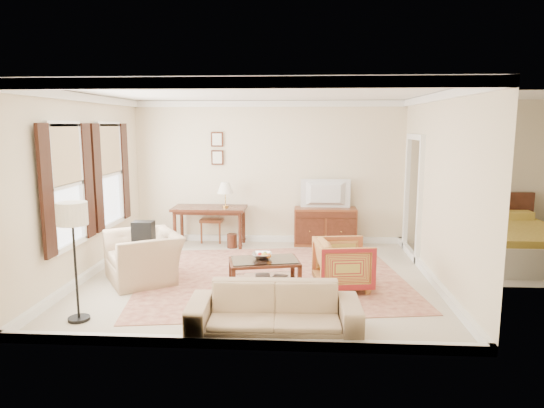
# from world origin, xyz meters

# --- Properties ---
(room_shell) EXTENTS (5.51, 5.01, 2.91)m
(room_shell) POSITION_xyz_m (0.00, 0.00, 2.47)
(room_shell) COLOR beige
(room_shell) RESTS_ON ground
(annex_bedroom) EXTENTS (3.00, 2.70, 2.90)m
(annex_bedroom) POSITION_xyz_m (4.49, 1.15, 0.34)
(annex_bedroom) COLOR beige
(annex_bedroom) RESTS_ON ground
(window_front) EXTENTS (0.12, 1.56, 1.80)m
(window_front) POSITION_xyz_m (-2.70, -0.70, 1.55)
(window_front) COLOR #CCB284
(window_front) RESTS_ON room_shell
(window_rear) EXTENTS (0.12, 1.56, 1.80)m
(window_rear) POSITION_xyz_m (-2.70, 0.90, 1.55)
(window_rear) COLOR #CCB284
(window_rear) RESTS_ON room_shell
(doorway) EXTENTS (0.10, 1.12, 2.25)m
(doorway) POSITION_xyz_m (2.71, 1.50, 1.08)
(doorway) COLOR white
(doorway) RESTS_ON room_shell
(rug) EXTENTS (4.58, 4.08, 0.01)m
(rug) POSITION_xyz_m (0.21, 0.05, 0.01)
(rug) COLOR maroon
(rug) RESTS_ON room_shell
(writing_desk) EXTENTS (1.45, 0.73, 0.79)m
(writing_desk) POSITION_xyz_m (-1.16, 2.04, 0.68)
(writing_desk) COLOR #4E2416
(writing_desk) RESTS_ON room_shell
(desk_chair) EXTENTS (0.50, 0.50, 1.05)m
(desk_chair) POSITION_xyz_m (-1.18, 2.39, 0.53)
(desk_chair) COLOR brown
(desk_chair) RESTS_ON room_shell
(desk_lamp) EXTENTS (0.32, 0.32, 0.50)m
(desk_lamp) POSITION_xyz_m (-0.84, 2.04, 1.04)
(desk_lamp) COLOR silver
(desk_lamp) RESTS_ON writing_desk
(framed_prints) EXTENTS (0.25, 0.04, 0.68)m
(framed_prints) POSITION_xyz_m (-1.06, 2.47, 1.94)
(framed_prints) COLOR #4E2416
(framed_prints) RESTS_ON room_shell
(sideboard) EXTENTS (1.24, 0.48, 0.76)m
(sideboard) POSITION_xyz_m (1.16, 2.23, 0.38)
(sideboard) COLOR brown
(sideboard) RESTS_ON room_shell
(tv) EXTENTS (0.95, 0.54, 0.12)m
(tv) POSITION_xyz_m (1.16, 2.21, 1.24)
(tv) COLOR black
(tv) RESTS_ON sideboard
(coffee_table) EXTENTS (1.13, 0.80, 0.43)m
(coffee_table) POSITION_xyz_m (0.13, -0.44, 0.33)
(coffee_table) COLOR #4E2416
(coffee_table) RESTS_ON room_shell
(fruit_bowl) EXTENTS (0.42, 0.42, 0.10)m
(fruit_bowl) POSITION_xyz_m (0.09, -0.36, 0.49)
(fruit_bowl) COLOR silver
(fruit_bowl) RESTS_ON coffee_table
(book_a) EXTENTS (0.28, 0.08, 0.38)m
(book_a) POSITION_xyz_m (0.00, -0.45, 0.17)
(book_a) COLOR brown
(book_a) RESTS_ON coffee_table
(book_b) EXTENTS (0.28, 0.09, 0.38)m
(book_b) POSITION_xyz_m (0.25, -0.45, 0.17)
(book_b) COLOR brown
(book_b) RESTS_ON coffee_table
(striped_armchair) EXTENTS (0.85, 0.89, 0.81)m
(striped_armchair) POSITION_xyz_m (1.30, -0.40, 0.41)
(striped_armchair) COLOR maroon
(striped_armchair) RESTS_ON room_shell
(club_armchair) EXTENTS (1.26, 1.39, 1.02)m
(club_armchair) POSITION_xyz_m (-1.77, -0.22, 0.51)
(club_armchair) COLOR tan
(club_armchair) RESTS_ON room_shell
(backpack) EXTENTS (0.38, 0.38, 0.40)m
(backpack) POSITION_xyz_m (-1.77, -0.19, 0.76)
(backpack) COLOR black
(backpack) RESTS_ON club_armchair
(sofa) EXTENTS (2.00, 0.64, 0.77)m
(sofa) POSITION_xyz_m (0.37, -2.08, 0.39)
(sofa) COLOR tan
(sofa) RESTS_ON room_shell
(floor_lamp) EXTENTS (0.37, 0.37, 1.50)m
(floor_lamp) POSITION_xyz_m (-2.09, -1.82, 1.25)
(floor_lamp) COLOR black
(floor_lamp) RESTS_ON room_shell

